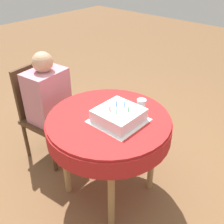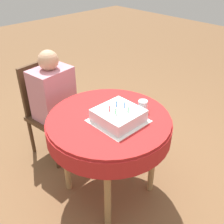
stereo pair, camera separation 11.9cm
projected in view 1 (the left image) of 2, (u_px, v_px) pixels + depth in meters
ground_plane at (109, 188)px, 2.29m from camera, size 12.00×12.00×0.00m
dining_table at (109, 128)px, 1.94m from camera, size 0.92×0.92×0.74m
chair at (44, 110)px, 2.48m from camera, size 0.48×0.48×0.91m
person at (50, 99)px, 2.35m from camera, size 0.38×0.39×1.06m
napkin at (119, 120)px, 1.86m from camera, size 0.34×0.34×0.00m
birthday_cake at (119, 115)px, 1.84m from camera, size 0.29×0.29×0.13m
drinking_glass at (141, 105)px, 1.96m from camera, size 0.07×0.07×0.09m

